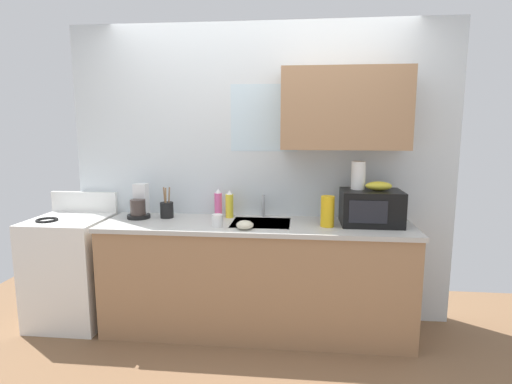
{
  "coord_description": "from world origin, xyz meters",
  "views": [
    {
      "loc": [
        0.33,
        -3.16,
        1.66
      ],
      "look_at": [
        0.0,
        0.0,
        1.15
      ],
      "focal_mm": 28.95,
      "sensor_mm": 36.0,
      "label": 1
    }
  ],
  "objects_px": {
    "dish_soap_bottle_yellow": "(229,205)",
    "small_bowl": "(245,225)",
    "stove_range": "(72,269)",
    "cereal_canister": "(328,211)",
    "banana_bunch": "(379,186)",
    "paper_towel_roll": "(358,175)",
    "utensil_crock": "(167,209)",
    "coffee_maker": "(140,205)",
    "microwave": "(371,208)",
    "dish_soap_bottle_pink": "(218,204)",
    "mug_white": "(217,220)"
  },
  "relations": [
    {
      "from": "paper_towel_roll",
      "to": "utensil_crock",
      "type": "xyz_separation_m",
      "value": [
        -1.56,
        0.02,
        -0.31
      ]
    },
    {
      "from": "paper_towel_roll",
      "to": "small_bowl",
      "type": "relative_size",
      "value": 1.69
    },
    {
      "from": "mug_white",
      "to": "small_bowl",
      "type": "distance_m",
      "value": 0.23
    },
    {
      "from": "dish_soap_bottle_pink",
      "to": "small_bowl",
      "type": "distance_m",
      "value": 0.47
    },
    {
      "from": "dish_soap_bottle_yellow",
      "to": "cereal_canister",
      "type": "bearing_deg",
      "value": -16.23
    },
    {
      "from": "stove_range",
      "to": "utensil_crock",
      "type": "distance_m",
      "value": 0.97
    },
    {
      "from": "coffee_maker",
      "to": "paper_towel_roll",
      "type": "bearing_deg",
      "value": -0.27
    },
    {
      "from": "dish_soap_bottle_yellow",
      "to": "paper_towel_roll",
      "type": "bearing_deg",
      "value": -4.51
    },
    {
      "from": "stove_range",
      "to": "coffee_maker",
      "type": "bearing_deg",
      "value": 10.24
    },
    {
      "from": "coffee_maker",
      "to": "small_bowl",
      "type": "distance_m",
      "value": 0.98
    },
    {
      "from": "microwave",
      "to": "dish_soap_bottle_pink",
      "type": "distance_m",
      "value": 1.24
    },
    {
      "from": "coffee_maker",
      "to": "dish_soap_bottle_pink",
      "type": "height_order",
      "value": "coffee_maker"
    },
    {
      "from": "dish_soap_bottle_yellow",
      "to": "coffee_maker",
      "type": "bearing_deg",
      "value": -174.42
    },
    {
      "from": "paper_towel_roll",
      "to": "mug_white",
      "type": "distance_m",
      "value": 1.15
    },
    {
      "from": "dish_soap_bottle_yellow",
      "to": "dish_soap_bottle_pink",
      "type": "xyz_separation_m",
      "value": [
        -0.09,
        -0.0,
        0.0
      ]
    },
    {
      "from": "cereal_canister",
      "to": "small_bowl",
      "type": "bearing_deg",
      "value": -166.31
    },
    {
      "from": "dish_soap_bottle_pink",
      "to": "cereal_canister",
      "type": "bearing_deg",
      "value": -14.41
    },
    {
      "from": "coffee_maker",
      "to": "dish_soap_bottle_yellow",
      "type": "xyz_separation_m",
      "value": [
        0.75,
        0.07,
        0.0
      ]
    },
    {
      "from": "utensil_crock",
      "to": "coffee_maker",
      "type": "bearing_deg",
      "value": -177.14
    },
    {
      "from": "stove_range",
      "to": "dish_soap_bottle_pink",
      "type": "bearing_deg",
      "value": 8.07
    },
    {
      "from": "cereal_canister",
      "to": "dish_soap_bottle_pink",
      "type": "bearing_deg",
      "value": 165.59
    },
    {
      "from": "cereal_canister",
      "to": "small_bowl",
      "type": "xyz_separation_m",
      "value": [
        -0.62,
        -0.15,
        -0.09
      ]
    },
    {
      "from": "stove_range",
      "to": "coffee_maker",
      "type": "relative_size",
      "value": 3.86
    },
    {
      "from": "coffee_maker",
      "to": "mug_white",
      "type": "relative_size",
      "value": 2.95
    },
    {
      "from": "stove_range",
      "to": "small_bowl",
      "type": "relative_size",
      "value": 8.31
    },
    {
      "from": "dish_soap_bottle_yellow",
      "to": "small_bowl",
      "type": "bearing_deg",
      "value": -64.75
    },
    {
      "from": "paper_towel_roll",
      "to": "utensil_crock",
      "type": "relative_size",
      "value": 0.85
    },
    {
      "from": "cereal_canister",
      "to": "banana_bunch",
      "type": "bearing_deg",
      "value": 14.38
    },
    {
      "from": "utensil_crock",
      "to": "paper_towel_roll",
      "type": "bearing_deg",
      "value": -0.73
    },
    {
      "from": "utensil_crock",
      "to": "dish_soap_bottle_yellow",
      "type": "bearing_deg",
      "value": 6.78
    },
    {
      "from": "coffee_maker",
      "to": "dish_soap_bottle_yellow",
      "type": "height_order",
      "value": "coffee_maker"
    },
    {
      "from": "coffee_maker",
      "to": "utensil_crock",
      "type": "relative_size",
      "value": 1.08
    },
    {
      "from": "banana_bunch",
      "to": "cereal_canister",
      "type": "distance_m",
      "value": 0.44
    },
    {
      "from": "stove_range",
      "to": "paper_towel_roll",
      "type": "distance_m",
      "value": 2.51
    },
    {
      "from": "utensil_crock",
      "to": "small_bowl",
      "type": "xyz_separation_m",
      "value": [
        0.7,
        -0.32,
        -0.04
      ]
    },
    {
      "from": "dish_soap_bottle_yellow",
      "to": "mug_white",
      "type": "relative_size",
      "value": 2.45
    },
    {
      "from": "microwave",
      "to": "dish_soap_bottle_pink",
      "type": "height_order",
      "value": "microwave"
    },
    {
      "from": "dish_soap_bottle_yellow",
      "to": "utensil_crock",
      "type": "height_order",
      "value": "utensil_crock"
    },
    {
      "from": "banana_bunch",
      "to": "coffee_maker",
      "type": "xyz_separation_m",
      "value": [
        -1.94,
        0.06,
        -0.2
      ]
    },
    {
      "from": "stove_range",
      "to": "microwave",
      "type": "xyz_separation_m",
      "value": [
        2.47,
        0.04,
        0.58
      ]
    },
    {
      "from": "microwave",
      "to": "dish_soap_bottle_yellow",
      "type": "distance_m",
      "value": 1.14
    },
    {
      "from": "paper_towel_roll",
      "to": "cereal_canister",
      "type": "bearing_deg",
      "value": -147.99
    },
    {
      "from": "stove_range",
      "to": "cereal_canister",
      "type": "bearing_deg",
      "value": -1.44
    },
    {
      "from": "cereal_canister",
      "to": "microwave",
      "type": "bearing_deg",
      "value": 16.17
    },
    {
      "from": "dish_soap_bottle_yellow",
      "to": "microwave",
      "type": "bearing_deg",
      "value": -6.69
    },
    {
      "from": "stove_range",
      "to": "small_bowl",
      "type": "height_order",
      "value": "stove_range"
    },
    {
      "from": "dish_soap_bottle_yellow",
      "to": "utensil_crock",
      "type": "relative_size",
      "value": 0.9
    },
    {
      "from": "banana_bunch",
      "to": "small_bowl",
      "type": "relative_size",
      "value": 1.54
    },
    {
      "from": "microwave",
      "to": "small_bowl",
      "type": "xyz_separation_m",
      "value": [
        -0.96,
        -0.25,
        -0.1
      ]
    },
    {
      "from": "dish_soap_bottle_pink",
      "to": "mug_white",
      "type": "xyz_separation_m",
      "value": [
        0.05,
        -0.32,
        -0.07
      ]
    }
  ]
}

